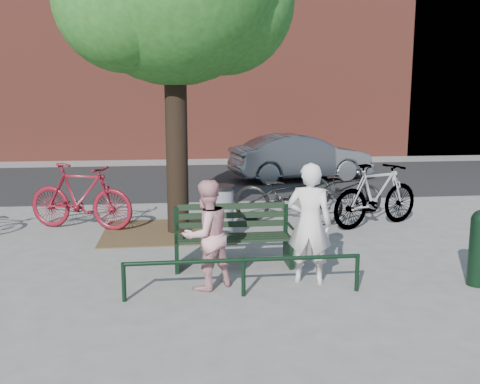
{
  "coord_description": "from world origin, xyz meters",
  "views": [
    {
      "loc": [
        -0.83,
        -7.65,
        2.53
      ],
      "look_at": [
        0.22,
        1.0,
        0.96
      ],
      "focal_mm": 40.0,
      "sensor_mm": 36.0,
      "label": 1
    }
  ],
  "objects": [
    {
      "name": "person_left",
      "position": [
        0.95,
        -0.79,
        0.83
      ],
      "size": [
        0.71,
        0.59,
        1.66
      ],
      "primitive_type": "imported",
      "rotation": [
        0.0,
        0.0,
        2.78
      ],
      "color": "beige",
      "rests_on": "ground"
    },
    {
      "name": "litter_bin",
      "position": [
        -0.04,
        1.55,
        0.5
      ],
      "size": [
        0.48,
        0.48,
        0.98
      ],
      "color": "gray",
      "rests_on": "ground"
    },
    {
      "name": "parked_car",
      "position": [
        2.95,
        8.12,
        0.7
      ],
      "size": [
        4.41,
        2.18,
        1.39
      ],
      "primitive_type": "imported",
      "rotation": [
        0.0,
        0.0,
        1.74
      ],
      "color": "slate",
      "rests_on": "ground"
    },
    {
      "name": "bicycle_e",
      "position": [
        2.92,
        3.85,
        0.5
      ],
      "size": [
        1.74,
        1.88,
        1.0
      ],
      "primitive_type": "imported",
      "rotation": [
        0.0,
        0.0,
        0.71
      ],
      "color": "black",
      "rests_on": "ground"
    },
    {
      "name": "bicycle_d",
      "position": [
        3.05,
        2.2,
        0.63
      ],
      "size": [
        2.15,
        1.32,
        1.25
      ],
      "primitive_type": "imported",
      "rotation": [
        0.0,
        0.0,
        1.95
      ],
      "color": "gray",
      "rests_on": "ground"
    },
    {
      "name": "bicycle_c",
      "position": [
        1.38,
        2.66,
        0.58
      ],
      "size": [
        2.32,
        1.47,
        1.15
      ],
      "primitive_type": "imported",
      "rotation": [
        0.0,
        0.0,
        1.22
      ],
      "color": "black",
      "rests_on": "ground"
    },
    {
      "name": "bicycle_b",
      "position": [
        -2.64,
        2.65,
        0.64
      ],
      "size": [
        2.19,
        1.28,
        1.27
      ],
      "primitive_type": "imported",
      "rotation": [
        0.0,
        0.0,
        1.23
      ],
      "color": "#5D0D17",
      "rests_on": "ground"
    },
    {
      "name": "ground",
      "position": [
        0.0,
        0.0,
        0.0
      ],
      "size": [
        90.0,
        90.0,
        0.0
      ],
      "primitive_type": "plane",
      "color": "gray",
      "rests_on": "ground"
    },
    {
      "name": "road",
      "position": [
        0.0,
        8.5,
        0.01
      ],
      "size": [
        40.0,
        7.0,
        0.01
      ],
      "primitive_type": "cube",
      "color": "black",
      "rests_on": "ground"
    },
    {
      "name": "dirt_pit",
      "position": [
        -1.0,
        2.2,
        0.01
      ],
      "size": [
        2.4,
        2.0,
        0.02
      ],
      "primitive_type": "cube",
      "color": "brown",
      "rests_on": "ground"
    },
    {
      "name": "park_bench",
      "position": [
        -0.0,
        0.08,
        0.48
      ],
      "size": [
        1.74,
        0.54,
        0.97
      ],
      "color": "black",
      "rests_on": "ground"
    },
    {
      "name": "guard_railing",
      "position": [
        0.0,
        -1.2,
        0.4
      ],
      "size": [
        3.06,
        0.06,
        0.51
      ],
      "color": "black",
      "rests_on": "ground"
    },
    {
      "name": "townhouse_row",
      "position": [
        0.17,
        16.0,
        6.25
      ],
      "size": [
        45.0,
        4.0,
        14.0
      ],
      "color": "brown",
      "rests_on": "ground"
    },
    {
      "name": "bollard",
      "position": [
        3.2,
        -1.18,
        0.56
      ],
      "size": [
        0.28,
        0.28,
        1.04
      ],
      "color": "black",
      "rests_on": "ground"
    },
    {
      "name": "person_right",
      "position": [
        -0.45,
        -0.84,
        0.73
      ],
      "size": [
        0.89,
        0.84,
        1.46
      ],
      "primitive_type": "imported",
      "rotation": [
        0.0,
        0.0,
        3.69
      ],
      "color": "#D59296",
      "rests_on": "ground"
    }
  ]
}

